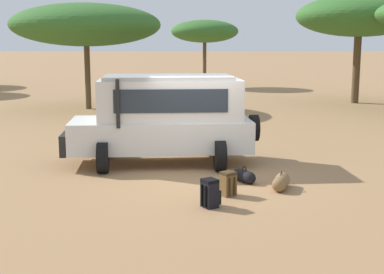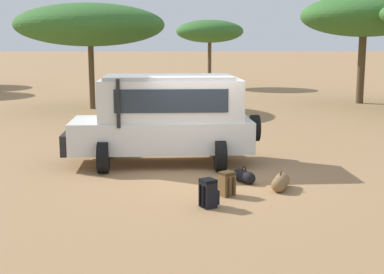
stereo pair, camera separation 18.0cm
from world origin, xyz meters
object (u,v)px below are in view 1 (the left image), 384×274
(backpack_beside_front_wheel, at_px, (228,184))
(acacia_tree_right_mid, at_px, (205,31))
(duffel_bag_low_black_case, at_px, (281,182))
(acacia_tree_centre_back, at_px, (86,25))
(acacia_tree_far_right, at_px, (359,16))
(duffel_bag_soft_canvas, at_px, (244,176))
(safari_vehicle, at_px, (165,117))
(backpack_cluster_center, at_px, (210,193))

(backpack_beside_front_wheel, bearing_deg, acacia_tree_right_mid, 88.25)
(duffel_bag_low_black_case, distance_m, acacia_tree_centre_back, 16.87)
(acacia_tree_centre_back, distance_m, acacia_tree_far_right, 14.35)
(duffel_bag_low_black_case, distance_m, duffel_bag_soft_canvas, 1.01)
(duffel_bag_soft_canvas, distance_m, acacia_tree_centre_back, 16.00)
(acacia_tree_right_mid, bearing_deg, acacia_tree_far_right, -52.91)
(duffel_bag_low_black_case, height_order, duffel_bag_soft_canvas, duffel_bag_low_black_case)
(safari_vehicle, bearing_deg, duffel_bag_soft_canvas, -46.26)
(duffel_bag_soft_canvas, bearing_deg, safari_vehicle, 133.74)
(duffel_bag_low_black_case, distance_m, acacia_tree_right_mid, 27.64)
(backpack_beside_front_wheel, relative_size, backpack_cluster_center, 0.91)
(backpack_beside_front_wheel, relative_size, duffel_bag_soft_canvas, 0.79)
(safari_vehicle, bearing_deg, backpack_cluster_center, -75.76)
(acacia_tree_far_right, bearing_deg, backpack_beside_front_wheel, -116.06)
(safari_vehicle, bearing_deg, acacia_tree_centre_back, 108.65)
(safari_vehicle, distance_m, acacia_tree_far_right, 17.89)
(backpack_cluster_center, height_order, acacia_tree_centre_back, acacia_tree_centre_back)
(backpack_beside_front_wheel, relative_size, duffel_bag_low_black_case, 0.66)
(duffel_bag_low_black_case, relative_size, acacia_tree_right_mid, 0.17)
(backpack_beside_front_wheel, xyz_separation_m, duffel_bag_low_black_case, (1.27, 0.47, -0.09))
(duffel_bag_soft_canvas, xyz_separation_m, acacia_tree_far_right, (8.10, 16.46, 4.50))
(backpack_beside_front_wheel, xyz_separation_m, acacia_tree_far_right, (8.60, 17.59, 4.39))
(safari_vehicle, height_order, backpack_cluster_center, safari_vehicle)
(duffel_bag_low_black_case, bearing_deg, backpack_beside_front_wheel, -159.62)
(backpack_beside_front_wheel, distance_m, acacia_tree_centre_back, 16.81)
(backpack_cluster_center, height_order, duffel_bag_soft_canvas, backpack_cluster_center)
(safari_vehicle, height_order, acacia_tree_right_mid, acacia_tree_right_mid)
(acacia_tree_centre_back, height_order, acacia_tree_right_mid, acacia_tree_centre_back)
(safari_vehicle, xyz_separation_m, acacia_tree_centre_back, (-4.12, 12.21, 2.83))
(backpack_beside_front_wheel, height_order, acacia_tree_centre_back, acacia_tree_centre_back)
(acacia_tree_centre_back, bearing_deg, safari_vehicle, -71.35)
(duffel_bag_soft_canvas, relative_size, acacia_tree_right_mid, 0.14)
(backpack_cluster_center, bearing_deg, duffel_bag_soft_canvas, 64.27)
(backpack_beside_front_wheel, relative_size, acacia_tree_centre_back, 0.07)
(backpack_beside_front_wheel, xyz_separation_m, backpack_cluster_center, (-0.44, -0.83, 0.03))
(duffel_bag_soft_canvas, relative_size, acacia_tree_centre_back, 0.09)
(duffel_bag_soft_canvas, bearing_deg, acacia_tree_right_mid, 89.26)
(safari_vehicle, xyz_separation_m, backpack_beside_front_wheel, (1.45, -3.17, -1.03))
(duffel_bag_low_black_case, bearing_deg, acacia_tree_centre_back, 114.66)
(safari_vehicle, distance_m, backpack_beside_front_wheel, 3.64)
(safari_vehicle, height_order, acacia_tree_far_right, acacia_tree_far_right)
(duffel_bag_soft_canvas, height_order, acacia_tree_centre_back, acacia_tree_centre_back)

